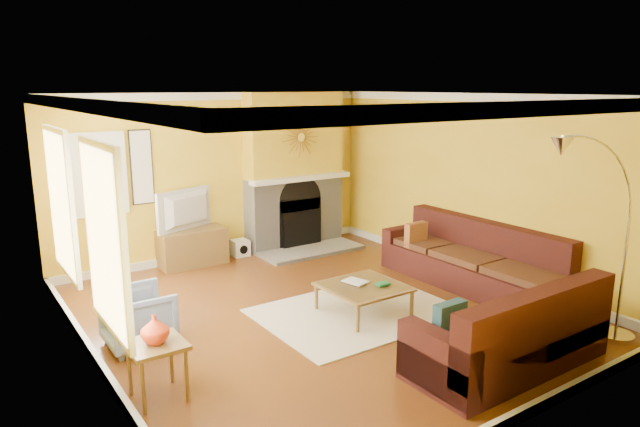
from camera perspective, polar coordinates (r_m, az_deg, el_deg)
floor at (r=7.37m, az=0.14°, el=-9.81°), size 5.50×6.00×0.02m
ceiling at (r=6.81m, az=0.15°, el=11.86°), size 5.50×6.00×0.02m
wall_back at (r=9.55m, az=-10.19°, el=3.71°), size 5.50×0.02×2.70m
wall_front at (r=4.88m, az=20.77°, el=-5.57°), size 5.50×0.02×2.70m
wall_left at (r=5.89m, az=-22.56°, el=-2.64°), size 0.02×6.00×2.70m
wall_right at (r=8.80m, az=15.12°, el=2.71°), size 0.02×6.00×2.70m
baseboard at (r=7.34m, az=0.14°, el=-9.30°), size 5.50×6.00×0.12m
crown_molding at (r=6.81m, az=0.15°, el=11.27°), size 5.50×6.00×0.12m
window_left_near at (r=7.12m, az=-24.59°, el=0.93°), size 0.06×1.22×1.72m
window_left_far at (r=5.29m, az=-20.88°, el=-2.47°), size 0.06×1.22×1.72m
window_back at (r=8.87m, az=-21.36°, el=3.66°), size 0.82×0.06×1.22m
wall_art at (r=9.04m, az=-17.39°, el=4.43°), size 0.34×0.04×1.14m
fireplace at (r=9.99m, az=-2.61°, el=4.29°), size 1.80×0.40×2.70m
mantel at (r=9.81m, az=-1.87°, el=3.54°), size 1.92×0.22×0.08m
hearth at (r=9.83m, az=-0.84°, el=-3.74°), size 1.80×0.70×0.06m
sunburst at (r=9.73m, az=-1.93°, el=7.62°), size 0.70×0.04×0.70m
rug at (r=7.33m, az=3.78°, el=-9.80°), size 2.40×1.80×0.02m
sectional_sofa at (r=7.33m, az=11.78°, el=-6.34°), size 3.10×3.70×0.90m
coffee_table at (r=7.26m, az=4.36°, el=-8.53°), size 0.95×0.95×0.37m
media_console at (r=9.31m, az=-12.64°, el=-3.32°), size 1.05×0.47×0.58m
tv at (r=9.17m, az=-12.82°, el=0.36°), size 1.10×0.52×0.64m
subwoofer at (r=9.71m, az=-8.01°, el=-3.42°), size 0.27×0.27×0.27m
armchair at (r=6.66m, az=-17.69°, el=-9.86°), size 0.71×0.69×0.65m
side_table at (r=5.58m, az=-15.92°, el=-14.86°), size 0.50×0.50×0.54m
vase at (r=5.41m, az=-16.19°, el=-11.03°), size 0.26×0.26×0.27m
book at (r=7.17m, az=3.02°, el=-7.05°), size 0.29×0.34×0.03m
arc_lamp at (r=6.52m, az=25.77°, el=-3.13°), size 1.47×0.36×2.34m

